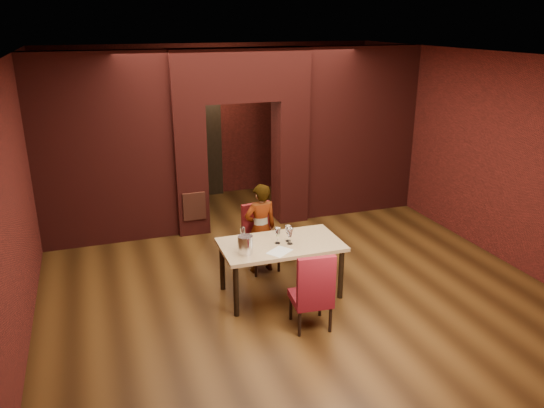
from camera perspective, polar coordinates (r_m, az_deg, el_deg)
The scene contains 25 objects.
floor at distance 8.32m, azimuth 0.66°, elevation -6.84°, with size 8.00×8.00×0.00m, color #4A2D12.
ceiling at distance 7.48m, azimuth 0.76°, elevation 15.74°, with size 7.00×8.00×0.04m, color silver.
wall_back at distance 11.49m, azimuth -6.19°, elevation 8.86°, with size 7.00×0.04×3.20m, color maroon.
wall_front at distance 4.46m, azimuth 18.76°, elevation -9.47°, with size 7.00×0.04×3.20m, color maroon.
wall_left at distance 7.37m, azimuth -25.80°, elevation 1.05°, with size 0.04×8.00×3.20m, color maroon.
wall_right at distance 9.49m, azimuth 21.08°, elevation 5.45°, with size 0.04×8.00×3.20m, color maroon.
pillar_left at distance 9.50m, azimuth -8.87°, elevation 3.72°, with size 0.55×0.55×2.30m, color maroon.
pillar_right at distance 9.99m, azimuth 1.91°, elevation 4.73°, with size 0.55×0.55×2.30m, color maroon.
lintel at distance 9.41m, azimuth -3.54°, elevation 13.70°, with size 2.45×0.55×0.90m, color maroon.
wing_wall_left at distance 9.25m, azimuth -17.67°, elevation 5.50°, with size 2.27×0.35×3.20m, color maroon.
wing_wall_right at distance 10.47m, azimuth 9.24°, elevation 7.70°, with size 2.27×0.35×3.20m, color maroon.
vent_panel at distance 9.40m, azimuth -8.35°, elevation -0.26°, with size 0.40×0.03×0.50m, color brown.
rear_door at distance 11.47m, azimuth -7.97°, elevation 5.95°, with size 0.90×0.08×2.10m, color black.
rear_door_frame at distance 11.43m, azimuth -7.93°, elevation 5.91°, with size 1.02×0.04×2.22m, color black.
dining_table at distance 7.42m, azimuth 0.94°, elevation -6.95°, with size 1.65×0.93×0.77m, color tan.
chair_far at distance 8.07m, azimuth -1.12°, elevation -3.73°, with size 0.46×0.46×1.02m, color maroon.
chair_near at distance 6.63m, azimuth 4.19°, elevation -9.09°, with size 0.47×0.47×1.03m, color maroon.
person_seated at distance 7.95m, azimuth -1.24°, elevation -2.64°, with size 0.51×0.33×1.39m, color silver.
wine_glass_a at distance 7.20m, azimuth 0.61°, elevation -3.43°, with size 0.09×0.09×0.22m, color white, non-canonical shape.
wine_glass_b at distance 7.27m, azimuth 1.76°, elevation -3.19°, with size 0.09×0.09×0.23m, color white, non-canonical shape.
wine_glass_c at distance 7.18m, azimuth 1.94°, elevation -3.49°, with size 0.09×0.09×0.23m, color white, non-canonical shape.
tasting_sheet at distance 6.99m, azimuth 0.81°, elevation -5.14°, with size 0.32×0.23×0.00m, color silver.
wine_bucket at distance 6.90m, azimuth -2.89°, elevation -4.40°, with size 0.20×0.20×0.24m, color silver.
water_bottle at distance 7.13m, azimuth -3.15°, elevation -3.47°, with size 0.06×0.06×0.27m, color silver.
potted_plant at distance 8.54m, azimuth 1.80°, elevation -4.66°, with size 0.36×0.31×0.39m, color #255C21.
Camera 1 is at (-2.55, -7.01, 3.67)m, focal length 35.00 mm.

